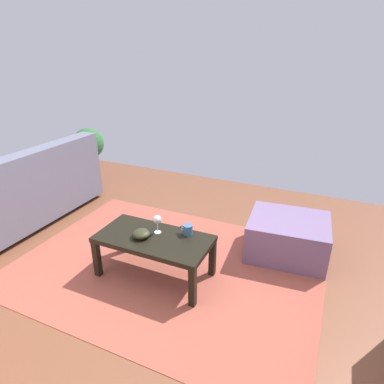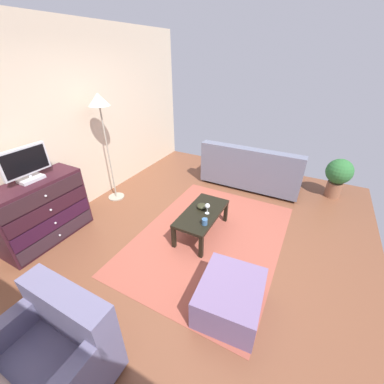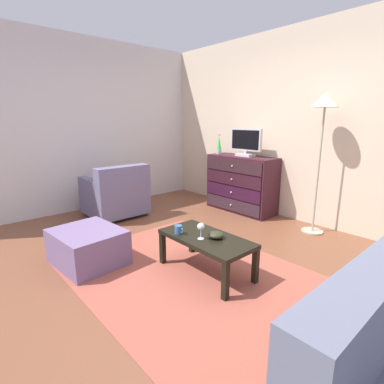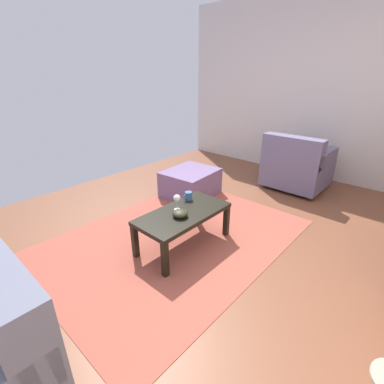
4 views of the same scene
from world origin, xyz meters
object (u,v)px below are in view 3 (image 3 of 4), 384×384
object	(u,v)px
tv	(246,142)
ottoman	(88,247)
lava_lamp	(219,145)
mug	(179,230)
dresser	(241,184)
coffee_table	(206,241)
armchair	(116,195)
bowl_decorative	(216,235)
wine_glass	(201,227)
standing_lamp	(324,114)

from	to	relation	value
tv	ottoman	bearing A→B (deg)	-87.71
lava_lamp	mug	bearing A→B (deg)	-55.84
tv	ottoman	world-z (taller)	tv
dresser	coffee_table	distance (m)	2.17
dresser	armchair	size ratio (longest dim) A/B	1.41
dresser	coffee_table	xyz separation A→B (m)	(1.10, -1.87, -0.13)
bowl_decorative	armchair	size ratio (longest dim) A/B	0.18
lava_lamp	bowl_decorative	xyz separation A→B (m)	(1.66, -1.78, -0.64)
bowl_decorative	ottoman	bearing A→B (deg)	-141.76
lava_lamp	wine_glass	xyz separation A→B (m)	(1.58, -1.90, -0.56)
coffee_table	mug	world-z (taller)	mug
lava_lamp	armchair	size ratio (longest dim) A/B	0.41
wine_glass	armchair	distance (m)	2.22
lava_lamp	standing_lamp	bearing A→B (deg)	-0.16
wine_glass	ottoman	distance (m)	1.23
standing_lamp	ottoman	bearing A→B (deg)	-113.49
wine_glass	lava_lamp	bearing A→B (deg)	129.73
wine_glass	bowl_decorative	xyz separation A→B (m)	(0.08, 0.12, -0.08)
armchair	dresser	bearing A→B (deg)	56.84
wine_glass	ottoman	bearing A→B (deg)	-143.85
tv	wine_glass	size ratio (longest dim) A/B	3.63
dresser	mug	xyz separation A→B (m)	(0.86, -2.02, -0.03)
ottoman	coffee_table	bearing A→B (deg)	39.17
dresser	bowl_decorative	size ratio (longest dim) A/B	7.90
armchair	standing_lamp	bearing A→B (deg)	34.44
tv	standing_lamp	bearing A→B (deg)	-3.37
tv	standing_lamp	world-z (taller)	standing_lamp
dresser	wine_glass	bearing A→B (deg)	-60.39
ottoman	mug	bearing A→B (deg)	41.04
standing_lamp	coffee_table	bearing A→B (deg)	-95.47
dresser	wine_glass	distance (m)	2.23
standing_lamp	dresser	bearing A→B (deg)	177.82
lava_lamp	mug	size ratio (longest dim) A/B	2.89
bowl_decorative	wine_glass	bearing A→B (deg)	-124.36
wine_glass	bowl_decorative	distance (m)	0.17
dresser	standing_lamp	xyz separation A→B (m)	(1.27, -0.05, 1.08)
mug	bowl_decorative	size ratio (longest dim) A/B	0.78
dresser	coffee_table	world-z (taller)	dresser
mug	tv	bearing A→B (deg)	112.04
bowl_decorative	armchair	world-z (taller)	armchair
armchair	standing_lamp	xyz separation A→B (m)	(2.36, 1.62, 1.19)
lava_lamp	bowl_decorative	world-z (taller)	lava_lamp
tv	coffee_table	distance (m)	2.31
wine_glass	armchair	size ratio (longest dim) A/B	0.19
coffee_table	dresser	bearing A→B (deg)	120.49
dresser	mug	bearing A→B (deg)	-66.79
standing_lamp	wine_glass	bearing A→B (deg)	-95.09
wine_glass	standing_lamp	xyz separation A→B (m)	(0.17, 1.89, 1.04)
dresser	bowl_decorative	distance (m)	2.17
lava_lamp	coffee_table	size ratio (longest dim) A/B	0.35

